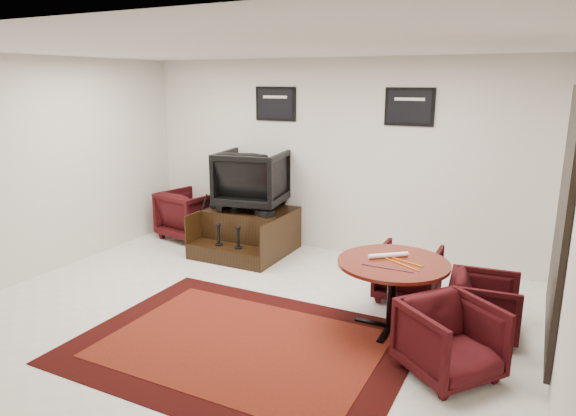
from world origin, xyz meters
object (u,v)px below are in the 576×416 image
Objects in this scene: meeting_table at (393,270)px; shine_podium at (249,232)px; table_chair_corner at (450,336)px; shine_chair at (252,176)px; armchair_side at (190,212)px; table_chair_back at (408,270)px; table_chair_window at (485,303)px.

shine_podium is at bearing 150.18° from meeting_table.
table_chair_corner reaches higher than shine_podium.
shine_chair reaches higher than armchair_side.
table_chair_back is 1.04m from table_chair_window.
shine_chair is at bearing -169.90° from armchair_side.
table_chair_window is (0.90, -0.53, -0.01)m from table_chair_back.
table_chair_corner is (3.26, -2.24, -0.75)m from shine_chair.
shine_chair is 1.38m from armchair_side.
shine_chair is 1.38× the size of table_chair_back.
shine_podium is 0.83m from shine_chair.
armchair_side is 1.16× the size of table_chair_corner.
shine_podium is at bearing 65.71° from table_chair_window.
shine_chair is at bearing 63.74° from table_chair_window.
shine_podium is 3.64m from table_chair_window.
meeting_table is 0.96m from table_chair_window.
armchair_side is 5.01m from table_chair_corner.
armchair_side reaches higher than table_chair_back.
meeting_table is 0.88m from table_chair_back.
table_chair_back is at bearing 64.86° from table_chair_corner.
meeting_table reaches higher than table_chair_window.
shine_podium is 2.63m from table_chair_back.
shine_podium is at bearing 80.77° from shine_chair.
armchair_side is at bearing 101.50° from table_chair_corner.
table_chair_window is 0.94m from table_chair_corner.
armchair_side is (-1.19, 0.03, -0.69)m from shine_chair.
table_chair_back is 1.02× the size of table_chair_window.
table_chair_back is 0.95× the size of table_chair_corner.
table_chair_window is (3.44, -1.19, 0.05)m from shine_podium.
armchair_side is 1.26× the size of table_chair_window.
table_chair_window reaches higher than shine_podium.
shine_podium is at bearing -14.33° from table_chair_back.
table_chair_corner is (3.26, -2.11, 0.07)m from shine_podium.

